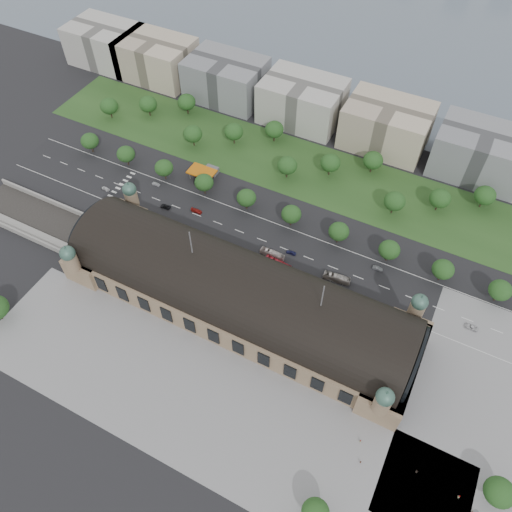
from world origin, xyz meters
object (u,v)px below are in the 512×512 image
at_px(traffic_car_2, 166,207).
at_px(parked_car_3, 170,226).
at_px(traffic_car_0, 105,189).
at_px(parked_car_5, 187,233).
at_px(petrol_station, 207,171).
at_px(bus_east, 337,278).
at_px(traffic_car_4, 291,252).
at_px(pedestrian_2, 417,471).
at_px(parked_car_2, 167,225).
at_px(parked_car_1, 178,229).
at_px(parked_car_6, 230,250).
at_px(traffic_car_1, 156,184).
at_px(pedestrian_0, 360,441).
at_px(traffic_car_6, 471,327).
at_px(parked_car_4, 164,231).
at_px(pedestrian_1, 361,462).
at_px(parked_car_0, 131,218).
at_px(bus_mid, 272,254).
at_px(pedestrian_5, 459,497).
at_px(traffic_car_5, 378,268).
at_px(traffic_car_3, 196,211).

bearing_deg(traffic_car_2, parked_car_3, 39.15).
relative_size(traffic_car_0, parked_car_5, 0.79).
distance_m(petrol_station, traffic_car_0, 52.93).
bearing_deg(traffic_car_2, bus_east, 84.93).
height_order(traffic_car_4, pedestrian_2, pedestrian_2).
relative_size(parked_car_2, bus_east, 0.38).
bearing_deg(parked_car_1, parked_car_6, 62.28).
relative_size(traffic_car_1, pedestrian_0, 2.58).
bearing_deg(traffic_car_6, parked_car_1, -85.28).
distance_m(parked_car_4, pedestrian_1, 132.96).
xyz_separation_m(parked_car_0, pedestrian_2, (156.64, -52.30, 0.20)).
height_order(traffic_car_0, traffic_car_2, traffic_car_0).
bearing_deg(petrol_station, parked_car_2, -88.07).
distance_m(parked_car_0, pedestrian_2, 165.14).
relative_size(traffic_car_2, bus_mid, 0.46).
relative_size(traffic_car_2, parked_car_5, 0.92).
relative_size(traffic_car_2, pedestrian_0, 3.40).
bearing_deg(bus_mid, bus_east, -87.46).
height_order(traffic_car_6, pedestrian_1, pedestrian_1).
relative_size(traffic_car_4, parked_car_5, 0.80).
bearing_deg(petrol_station, traffic_car_6, -12.07).
bearing_deg(parked_car_4, parked_car_1, 95.83).
height_order(parked_car_1, pedestrian_2, pedestrian_2).
relative_size(traffic_car_0, pedestrian_5, 2.46).
bearing_deg(traffic_car_5, traffic_car_4, 99.96).
bearing_deg(bus_east, parked_car_3, 89.13).
relative_size(parked_car_5, pedestrian_2, 3.10).
xyz_separation_m(traffic_car_6, pedestrian_5, (10.26, -67.26, 0.21)).
bearing_deg(parked_car_5, traffic_car_3, 157.62).
xyz_separation_m(parked_car_5, parked_car_6, (23.19, 0.00, -0.07)).
height_order(traffic_car_6, parked_car_0, parked_car_0).
bearing_deg(pedestrian_1, parked_car_6, 99.60).
xyz_separation_m(traffic_car_3, traffic_car_6, (134.97, -5.13, -0.09)).
height_order(traffic_car_3, pedestrian_0, traffic_car_3).
xyz_separation_m(traffic_car_1, pedestrian_2, (159.49, -77.93, 0.27)).
bearing_deg(traffic_car_6, parked_car_2, -85.44).
distance_m(traffic_car_2, pedestrian_1, 146.99).
height_order(traffic_car_4, parked_car_0, traffic_car_4).
height_order(petrol_station, parked_car_3, petrol_station).
bearing_deg(parked_car_5, traffic_car_0, -134.19).
relative_size(traffic_car_5, parked_car_5, 0.80).
xyz_separation_m(traffic_car_1, parked_car_1, (27.17, -21.63, 0.06)).
bearing_deg(traffic_car_1, traffic_car_6, -99.07).
bearing_deg(traffic_car_5, traffic_car_0, 92.10).
relative_size(traffic_car_3, parked_car_3, 1.27).
relative_size(traffic_car_4, bus_mid, 0.40).
bearing_deg(traffic_car_6, traffic_car_2, -89.52).
xyz_separation_m(bus_mid, pedestrian_2, (84.99, -62.65, -0.69)).
relative_size(petrol_station, pedestrian_2, 7.38).
distance_m(parked_car_5, pedestrian_0, 119.96).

